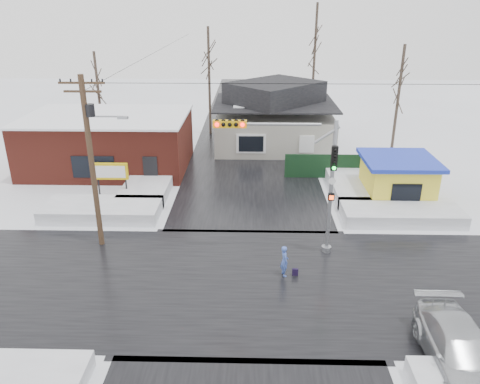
{
  "coord_description": "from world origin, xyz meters",
  "views": [
    {
      "loc": [
        0.03,
        -18.57,
        12.23
      ],
      "look_at": [
        -0.54,
        3.79,
        3.0
      ],
      "focal_mm": 35.0,
      "sensor_mm": 36.0,
      "label": 1
    }
  ],
  "objects_px": {
    "traffic_signal": "(300,170)",
    "marquee_sign": "(111,172)",
    "utility_pole": "(92,154)",
    "kiosk": "(397,179)",
    "pedestrian": "(284,261)",
    "car": "(461,352)"
  },
  "relations": [
    {
      "from": "marquee_sign",
      "to": "kiosk",
      "type": "relative_size",
      "value": 0.55
    },
    {
      "from": "traffic_signal",
      "to": "kiosk",
      "type": "xyz_separation_m",
      "value": [
        7.07,
        7.03,
        -3.08
      ]
    },
    {
      "from": "traffic_signal",
      "to": "kiosk",
      "type": "relative_size",
      "value": 1.52
    },
    {
      "from": "utility_pole",
      "to": "car",
      "type": "distance_m",
      "value": 18.27
    },
    {
      "from": "traffic_signal",
      "to": "pedestrian",
      "type": "relative_size",
      "value": 4.51
    },
    {
      "from": "traffic_signal",
      "to": "utility_pole",
      "type": "height_order",
      "value": "utility_pole"
    },
    {
      "from": "utility_pole",
      "to": "kiosk",
      "type": "height_order",
      "value": "utility_pole"
    },
    {
      "from": "marquee_sign",
      "to": "car",
      "type": "height_order",
      "value": "marquee_sign"
    },
    {
      "from": "traffic_signal",
      "to": "marquee_sign",
      "type": "height_order",
      "value": "traffic_signal"
    },
    {
      "from": "utility_pole",
      "to": "kiosk",
      "type": "bearing_deg",
      "value": 20.44
    },
    {
      "from": "marquee_sign",
      "to": "car",
      "type": "xyz_separation_m",
      "value": [
        16.44,
        -14.88,
        -1.13
      ]
    },
    {
      "from": "marquee_sign",
      "to": "utility_pole",
      "type": "bearing_deg",
      "value": -79.87
    },
    {
      "from": "utility_pole",
      "to": "marquee_sign",
      "type": "distance_m",
      "value": 6.87
    },
    {
      "from": "utility_pole",
      "to": "pedestrian",
      "type": "relative_size",
      "value": 5.8
    },
    {
      "from": "traffic_signal",
      "to": "pedestrian",
      "type": "xyz_separation_m",
      "value": [
        -0.79,
        -2.32,
        -3.76
      ]
    },
    {
      "from": "traffic_signal",
      "to": "kiosk",
      "type": "height_order",
      "value": "traffic_signal"
    },
    {
      "from": "utility_pole",
      "to": "pedestrian",
      "type": "bearing_deg",
      "value": -16.62
    },
    {
      "from": "traffic_signal",
      "to": "marquee_sign",
      "type": "relative_size",
      "value": 2.75
    },
    {
      "from": "marquee_sign",
      "to": "kiosk",
      "type": "height_order",
      "value": "kiosk"
    },
    {
      "from": "kiosk",
      "to": "car",
      "type": "distance_m",
      "value": 15.53
    },
    {
      "from": "marquee_sign",
      "to": "pedestrian",
      "type": "relative_size",
      "value": 1.64
    },
    {
      "from": "pedestrian",
      "to": "car",
      "type": "xyz_separation_m",
      "value": [
        5.8,
        -6.03,
        0.01
      ]
    }
  ]
}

